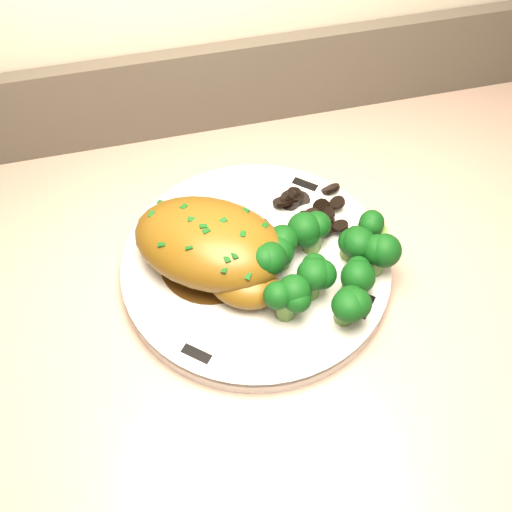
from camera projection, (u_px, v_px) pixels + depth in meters
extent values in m
cylinder|color=silver|center=(256.00, 267.00, 0.71)|extent=(0.35, 0.35, 0.02)
cube|color=black|center=(305.00, 185.00, 0.77)|extent=(0.03, 0.03, 0.00)
cube|color=black|center=(157.00, 220.00, 0.73)|extent=(0.03, 0.03, 0.00)
cube|color=black|center=(196.00, 354.00, 0.63)|extent=(0.03, 0.03, 0.00)
cube|color=black|center=(366.00, 307.00, 0.66)|extent=(0.03, 0.03, 0.00)
cylinder|color=#40250B|center=(212.00, 261.00, 0.70)|extent=(0.11, 0.11, 0.00)
ellipsoid|color=brown|center=(210.00, 243.00, 0.67)|extent=(0.20, 0.19, 0.06)
ellipsoid|color=brown|center=(244.00, 283.00, 0.66)|extent=(0.10, 0.09, 0.04)
cube|color=#0D4111|center=(166.00, 211.00, 0.67)|extent=(0.01, 0.01, 0.00)
cube|color=#0D4111|center=(183.00, 213.00, 0.66)|extent=(0.01, 0.01, 0.00)
cube|color=#0D4111|center=(201.00, 217.00, 0.65)|extent=(0.01, 0.01, 0.00)
cube|color=#0D4111|center=(219.00, 222.00, 0.65)|extent=(0.01, 0.01, 0.00)
cube|color=#0D4111|center=(238.00, 229.00, 0.65)|extent=(0.01, 0.01, 0.00)
cube|color=#0D4111|center=(256.00, 237.00, 0.65)|extent=(0.01, 0.01, 0.00)
cylinder|color=black|center=(330.00, 214.00, 0.74)|extent=(0.02, 0.02, 0.01)
cylinder|color=black|center=(327.00, 207.00, 0.74)|extent=(0.02, 0.02, 0.01)
cylinder|color=black|center=(322.00, 202.00, 0.74)|extent=(0.02, 0.02, 0.01)
cylinder|color=black|center=(315.00, 204.00, 0.75)|extent=(0.03, 0.03, 0.01)
cylinder|color=black|center=(307.00, 201.00, 0.75)|extent=(0.02, 0.02, 0.01)
cylinder|color=black|center=(298.00, 199.00, 0.74)|extent=(0.02, 0.02, 0.02)
cylinder|color=black|center=(289.00, 204.00, 0.75)|extent=(0.02, 0.02, 0.01)
cylinder|color=black|center=(281.00, 205.00, 0.74)|extent=(0.03, 0.03, 0.00)
cylinder|color=black|center=(275.00, 207.00, 0.74)|extent=(0.03, 0.03, 0.01)
cylinder|color=black|center=(270.00, 215.00, 0.74)|extent=(0.03, 0.03, 0.02)
cylinder|color=black|center=(268.00, 218.00, 0.73)|extent=(0.03, 0.03, 0.01)
cylinder|color=black|center=(268.00, 221.00, 0.72)|extent=(0.02, 0.02, 0.01)
cylinder|color=black|center=(271.00, 229.00, 0.72)|extent=(0.03, 0.03, 0.01)
cylinder|color=black|center=(276.00, 231.00, 0.72)|extent=(0.03, 0.03, 0.01)
cylinder|color=black|center=(283.00, 232.00, 0.71)|extent=(0.03, 0.03, 0.02)
cylinder|color=black|center=(291.00, 237.00, 0.72)|extent=(0.03, 0.03, 0.02)
cylinder|color=black|center=(301.00, 234.00, 0.72)|extent=(0.03, 0.03, 0.01)
cylinder|color=black|center=(310.00, 231.00, 0.71)|extent=(0.03, 0.03, 0.01)
cylinder|color=black|center=(318.00, 232.00, 0.72)|extent=(0.03, 0.04, 0.02)
cylinder|color=black|center=(324.00, 226.00, 0.72)|extent=(0.04, 0.04, 0.01)
cylinder|color=black|center=(329.00, 219.00, 0.72)|extent=(0.03, 0.04, 0.02)
cylinder|color=black|center=(331.00, 218.00, 0.73)|extent=(0.04, 0.03, 0.02)
cylinder|color=#527A33|center=(281.00, 256.00, 0.69)|extent=(0.02, 0.02, 0.03)
sphere|color=black|center=(282.00, 246.00, 0.67)|extent=(0.03, 0.03, 0.03)
cylinder|color=#527A33|center=(312.00, 241.00, 0.70)|extent=(0.02, 0.02, 0.03)
sphere|color=black|center=(313.00, 230.00, 0.69)|extent=(0.03, 0.03, 0.03)
cylinder|color=#527A33|center=(351.00, 248.00, 0.69)|extent=(0.02, 0.02, 0.03)
sphere|color=black|center=(353.00, 237.00, 0.68)|extent=(0.03, 0.03, 0.03)
cylinder|color=#527A33|center=(310.00, 286.00, 0.66)|extent=(0.02, 0.02, 0.03)
sphere|color=black|center=(311.00, 276.00, 0.65)|extent=(0.03, 0.03, 0.03)
cylinder|color=#527A33|center=(353.00, 283.00, 0.67)|extent=(0.02, 0.02, 0.03)
sphere|color=black|center=(355.00, 272.00, 0.65)|extent=(0.03, 0.03, 0.03)
cylinder|color=#527A33|center=(375.00, 263.00, 0.68)|extent=(0.02, 0.02, 0.03)
sphere|color=black|center=(378.00, 252.00, 0.67)|extent=(0.03, 0.03, 0.03)
cylinder|color=#527A33|center=(285.00, 307.00, 0.65)|extent=(0.02, 0.02, 0.03)
sphere|color=black|center=(286.00, 297.00, 0.63)|extent=(0.03, 0.03, 0.03)
cylinder|color=#527A33|center=(345.00, 311.00, 0.65)|extent=(0.02, 0.02, 0.03)
sphere|color=black|center=(347.00, 301.00, 0.63)|extent=(0.03, 0.03, 0.03)
cylinder|color=#527A33|center=(264.00, 280.00, 0.67)|extent=(0.02, 0.02, 0.03)
sphere|color=black|center=(264.00, 269.00, 0.65)|extent=(0.03, 0.03, 0.03)
cylinder|color=#527A33|center=(376.00, 238.00, 0.70)|extent=(0.02, 0.02, 0.03)
sphere|color=black|center=(379.00, 227.00, 0.69)|extent=(0.03, 0.03, 0.03)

